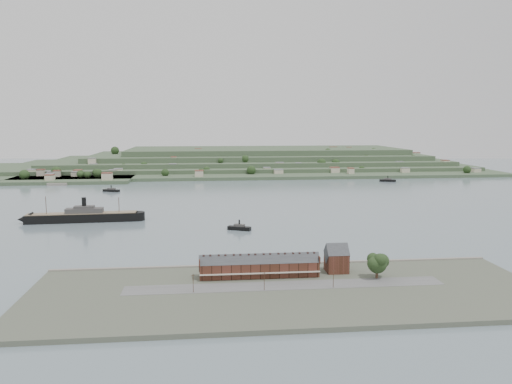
{
  "coord_description": "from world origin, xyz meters",
  "views": [
    {
      "loc": [
        -34.5,
        -389.78,
        73.04
      ],
      "look_at": [
        8.89,
        30.0,
        13.53
      ],
      "focal_mm": 35.0,
      "sensor_mm": 36.0,
      "label": 1
    }
  ],
  "objects": [
    {
      "name": "steamship",
      "position": [
        -126.9,
        -18.08,
        4.0
      ],
      "size": [
        90.46,
        15.41,
        21.69
      ],
      "color": "black",
      "rests_on": "ground"
    },
    {
      "name": "terrace_row",
      "position": [
        -10.0,
        -168.02,
        6.84
      ],
      "size": [
        55.6,
        9.8,
        11.07
      ],
      "color": "#412317",
      "rests_on": "ground"
    },
    {
      "name": "ferry_west",
      "position": [
        -132.88,
        143.53,
        1.63
      ],
      "size": [
        18.55,
        11.44,
        6.75
      ],
      "color": "black",
      "rests_on": "ground"
    },
    {
      "name": "near_shore",
      "position": [
        0.0,
        -186.75,
        1.01
      ],
      "size": [
        220.0,
        80.0,
        2.6
      ],
      "color": "#4C5142",
      "rests_on": "ground"
    },
    {
      "name": "ferry_east",
      "position": [
        189.69,
        200.08,
        1.77
      ],
      "size": [
        20.17,
        12.27,
        7.33
      ],
      "color": "black",
      "rests_on": "ground"
    },
    {
      "name": "fig_tree",
      "position": [
        43.51,
        -176.39,
        9.43
      ],
      "size": [
        10.91,
        9.45,
        12.18
      ],
      "color": "#432D1F",
      "rests_on": "ground"
    },
    {
      "name": "gabled_building",
      "position": [
        27.5,
        -164.0,
        8.19
      ],
      "size": [
        10.4,
        10.18,
        14.09
      ],
      "color": "#412317",
      "rests_on": "ground"
    },
    {
      "name": "ground",
      "position": [
        0.0,
        0.0,
        0.0
      ],
      "size": [
        1400.0,
        1400.0,
        0.0
      ],
      "primitive_type": "plane",
      "color": "slate",
      "rests_on": "ground"
    },
    {
      "name": "tugboat",
      "position": [
        -11.67,
        -58.36,
        1.75
      ],
      "size": [
        16.32,
        10.24,
        7.17
      ],
      "color": "black",
      "rests_on": "ground"
    },
    {
      "name": "far_peninsula",
      "position": [
        27.91,
        393.1,
        11.88
      ],
      "size": [
        760.0,
        309.0,
        30.0
      ],
      "color": "#3E5538",
      "rests_on": "ground"
    }
  ]
}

